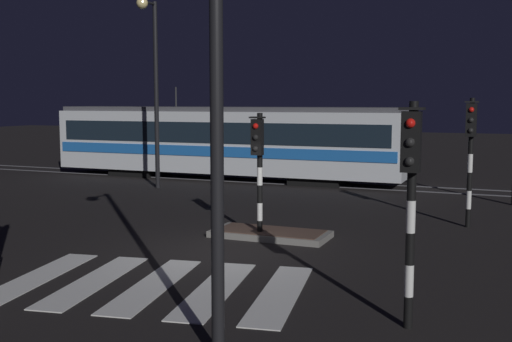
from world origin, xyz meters
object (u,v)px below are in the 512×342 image
(traffic_light_corner_near_right, at_px, (411,181))
(traffic_light_corner_far_right, at_px, (471,143))
(street_lamp_near_kerb, at_px, (207,2))
(traffic_light_median_centre, at_px, (258,156))
(tram, at_px, (224,140))
(street_lamp_trackside_left, at_px, (153,71))

(traffic_light_corner_near_right, xyz_separation_m, traffic_light_corner_far_right, (0.29, 8.59, 0.06))
(traffic_light_corner_near_right, height_order, street_lamp_near_kerb, street_lamp_near_kerb)
(traffic_light_median_centre, distance_m, tram, 12.50)
(traffic_light_corner_near_right, height_order, traffic_light_median_centre, traffic_light_corner_near_right)
(traffic_light_corner_far_right, relative_size, street_lamp_near_kerb, 0.48)
(traffic_light_corner_near_right, distance_m, tram, 19.19)
(street_lamp_trackside_left, xyz_separation_m, tram, (1.22, 3.94, -2.94))
(traffic_light_median_centre, xyz_separation_m, street_lamp_near_kerb, (2.33, -7.37, 2.62))
(traffic_light_corner_near_right, xyz_separation_m, street_lamp_near_kerb, (-2.21, -2.33, 2.42))
(traffic_light_median_centre, xyz_separation_m, tram, (-6.14, 10.88, -0.37))
(traffic_light_corner_far_right, bearing_deg, street_lamp_trackside_left, 164.42)
(traffic_light_corner_near_right, height_order, traffic_light_corner_far_right, traffic_light_corner_far_right)
(traffic_light_corner_near_right, bearing_deg, street_lamp_near_kerb, -133.50)
(street_lamp_near_kerb, bearing_deg, street_lamp_trackside_left, 124.10)
(street_lamp_near_kerb, bearing_deg, traffic_light_corner_near_right, 46.50)
(traffic_light_corner_near_right, distance_m, traffic_light_median_centre, 6.79)
(traffic_light_corner_far_right, distance_m, street_lamp_near_kerb, 11.45)
(traffic_light_corner_far_right, relative_size, street_lamp_trackside_left, 0.48)
(traffic_light_corner_near_right, relative_size, traffic_light_median_centre, 1.09)
(street_lamp_near_kerb, relative_size, tram, 0.46)
(traffic_light_corner_near_right, height_order, tram, tram)
(traffic_light_median_centre, xyz_separation_m, street_lamp_trackside_left, (-7.36, 6.95, 2.57))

